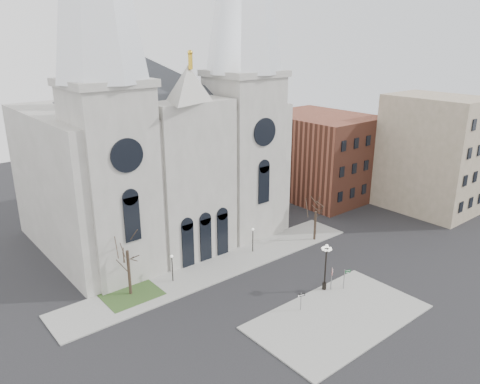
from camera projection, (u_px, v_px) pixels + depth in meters
ground at (282, 307)px, 48.36m from camera, size 160.00×160.00×0.00m
sidewalk_near at (338, 317)px, 46.48m from camera, size 18.00×10.00×0.14m
sidewalk_far at (218, 267)px, 56.38m from camera, size 40.00×6.00×0.14m
grass_patch at (131, 294)px, 50.49m from camera, size 6.00×5.00×0.18m
cathedral at (159, 103)px, 59.17m from camera, size 33.00×26.66×54.00m
bg_building_brick at (319, 155)px, 80.27m from camera, size 14.00×18.00×14.00m
bg_building_tan at (432, 154)px, 72.73m from camera, size 10.00×14.00×18.00m
tree_left at (127, 248)px, 48.73m from camera, size 3.20×3.20×7.50m
tree_right at (316, 210)px, 62.54m from camera, size 3.20×3.20×6.00m
ped_lamp_left at (172, 264)px, 52.42m from camera, size 0.32×0.32×3.26m
ped_lamp_right at (253, 236)px, 59.64m from camera, size 0.32×0.32×3.26m
stop_sign at (332, 274)px, 50.80m from camera, size 0.89×0.37×2.63m
globe_lamp at (326, 261)px, 50.31m from camera, size 1.48×1.48×5.41m
one_way_sign at (301, 298)px, 47.08m from camera, size 0.83×0.31×1.96m
street_name_sign at (345, 277)px, 51.09m from camera, size 0.70×0.33×2.33m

